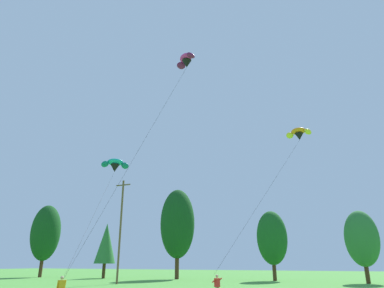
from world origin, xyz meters
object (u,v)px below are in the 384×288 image
parafoil_kite_high_magenta (186,61)px  parafoil_kite_mid_orange (299,134)px  kite_flyer_mid (217,285)px  parafoil_kite_far_teal (115,165)px  kite_flyer_near (61,288)px  utility_pole (120,228)px

parafoil_kite_high_magenta → parafoil_kite_mid_orange: parafoil_kite_high_magenta is taller
kite_flyer_mid → parafoil_kite_far_teal: bearing=150.8°
kite_flyer_near → parafoil_kite_high_magenta: bearing=46.7°
kite_flyer_mid → parafoil_kite_high_magenta: size_ratio=0.09×
kite_flyer_near → parafoil_kite_mid_orange: parafoil_kite_mid_orange is taller
parafoil_kite_far_teal → parafoil_kite_high_magenta: bearing=-34.5°
utility_pole → kite_flyer_near: bearing=-64.1°
kite_flyer_mid → parafoil_kite_far_teal: size_ratio=0.10×
kite_flyer_near → parafoil_kite_far_teal: (-8.71, 16.30, 13.34)m
parafoil_kite_far_teal → parafoil_kite_mid_orange: bearing=1.4°
utility_pole → kite_flyer_mid: utility_pole is taller
kite_flyer_near → parafoil_kite_far_teal: parafoil_kite_far_teal is taller
kite_flyer_mid → parafoil_kite_mid_orange: 18.47m
utility_pole → kite_flyer_mid: bearing=-35.5°
kite_flyer_near → parafoil_kite_mid_orange: bearing=50.1°
utility_pole → parafoil_kite_far_teal: parafoil_kite_far_teal is taller
utility_pole → kite_flyer_near: 22.34m
parafoil_kite_high_magenta → parafoil_kite_far_teal: size_ratio=1.10×
kite_flyer_mid → parafoil_kite_mid_orange: parafoil_kite_mid_orange is taller
utility_pole → parafoil_kite_mid_orange: 25.17m
utility_pole → kite_flyer_near: size_ratio=7.69×
parafoil_kite_mid_orange → kite_flyer_near: bearing=-129.9°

